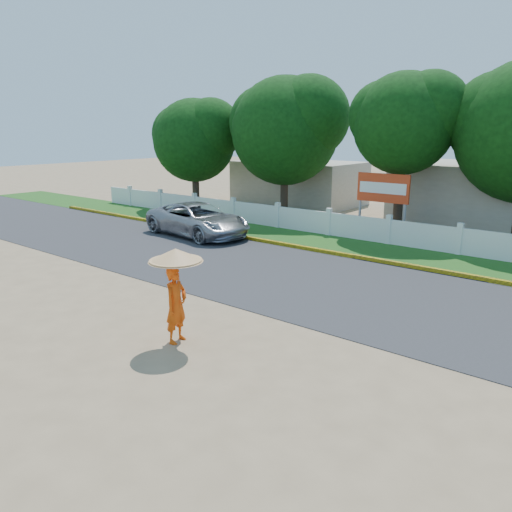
{
  "coord_description": "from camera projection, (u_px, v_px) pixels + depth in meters",
  "views": [
    {
      "loc": [
        8.86,
        -8.99,
        4.91
      ],
      "look_at": [
        0.0,
        2.0,
        1.3
      ],
      "focal_mm": 35.0,
      "sensor_mm": 36.0,
      "label": 1
    }
  ],
  "objects": [
    {
      "name": "vehicle",
      "position": [
        198.0,
        220.0,
        23.41
      ],
      "size": [
        5.78,
        3.15,
        1.54
      ],
      "primitive_type": "imported",
      "rotation": [
        0.0,
        0.0,
        1.46
      ],
      "color": "#989AA0",
      "rests_on": "ground"
    },
    {
      "name": "tree_row",
      "position": [
        457.0,
        125.0,
        22.12
      ],
      "size": [
        34.73,
        7.26,
        9.31
      ],
      "color": "#473828",
      "rests_on": "ground"
    },
    {
      "name": "road",
      "position": [
        303.0,
        279.0,
        16.78
      ],
      "size": [
        60.0,
        7.0,
        0.02
      ],
      "primitive_type": "cube",
      "color": "#38383A",
      "rests_on": "ground"
    },
    {
      "name": "curb",
      "position": [
        353.0,
        256.0,
        19.44
      ],
      "size": [
        40.0,
        0.18,
        0.16
      ],
      "primitive_type": "cube",
      "color": "yellow",
      "rests_on": "ground"
    },
    {
      "name": "building_near",
      "position": [
        505.0,
        197.0,
        24.74
      ],
      "size": [
        10.0,
        6.0,
        3.2
      ],
      "primitive_type": "cube",
      "color": "#B7AD99",
      "rests_on": "ground"
    },
    {
      "name": "monk_with_parasol",
      "position": [
        176.0,
        282.0,
        11.49
      ],
      "size": [
        1.25,
        1.25,
        2.28
      ],
      "color": "#D8480B",
      "rests_on": "ground"
    },
    {
      "name": "billboard",
      "position": [
        383.0,
        191.0,
        22.67
      ],
      "size": [
        2.5,
        0.13,
        2.95
      ],
      "color": "gray",
      "rests_on": "ground"
    },
    {
      "name": "ground",
      "position": [
        209.0,
        317.0,
        13.39
      ],
      "size": [
        120.0,
        120.0,
        0.0
      ],
      "primitive_type": "plane",
      "color": "#9E8460",
      "rests_on": "ground"
    },
    {
      "name": "fence",
      "position": [
        388.0,
        232.0,
        21.7
      ],
      "size": [
        40.0,
        0.1,
        1.1
      ],
      "primitive_type": "cube",
      "color": "silver",
      "rests_on": "ground"
    },
    {
      "name": "building_far",
      "position": [
        299.0,
        183.0,
        33.45
      ],
      "size": [
        8.0,
        5.0,
        2.8
      ],
      "primitive_type": "cube",
      "color": "#B7AD99",
      "rests_on": "ground"
    },
    {
      "name": "grass_verge",
      "position": [
        373.0,
        250.0,
        20.74
      ],
      "size": [
        60.0,
        3.5,
        0.03
      ],
      "primitive_type": "cube",
      "color": "#2D601E",
      "rests_on": "ground"
    }
  ]
}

